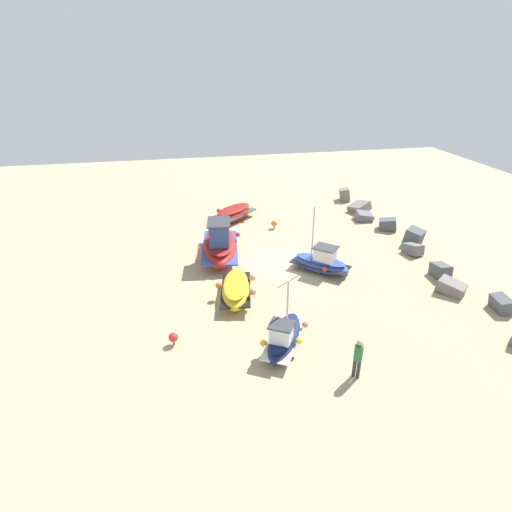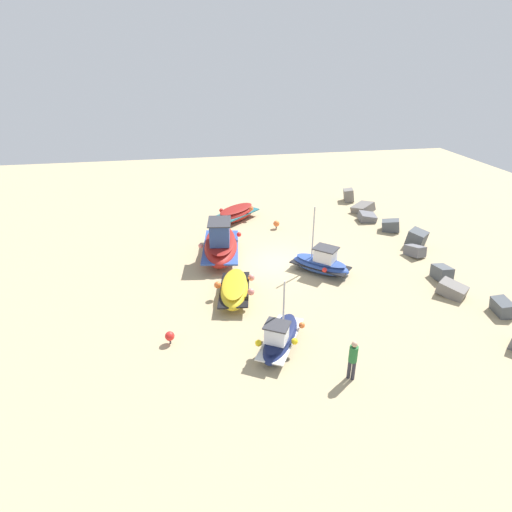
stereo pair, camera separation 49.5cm
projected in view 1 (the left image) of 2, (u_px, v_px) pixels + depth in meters
ground_plane at (276, 262)px, 24.04m from camera, size 56.62×56.62×0.00m
fishing_boat_0 at (236, 289)px, 20.31m from camera, size 3.73×2.15×1.04m
fishing_boat_1 at (220, 245)px, 24.28m from camera, size 5.24×2.69×2.51m
fishing_boat_2 at (234, 213)px, 29.98m from camera, size 3.61×3.74×1.04m
fishing_boat_3 at (284, 337)px, 16.88m from camera, size 3.47×2.66×2.95m
fishing_boat_4 at (321, 262)px, 22.85m from camera, size 3.25×3.35×3.72m
person_walking at (358, 356)px, 15.07m from camera, size 0.32×0.32×1.69m
breakwater_rocks at (402, 239)px, 26.16m from camera, size 21.00×2.91×1.32m
mooring_buoy_0 at (274, 223)px, 28.58m from camera, size 0.42×0.42×0.59m
mooring_buoy_1 at (173, 337)px, 17.05m from camera, size 0.40×0.40×0.57m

